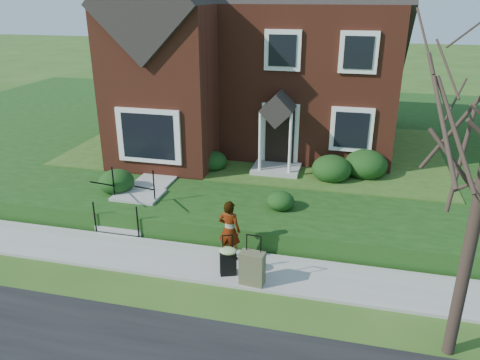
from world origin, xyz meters
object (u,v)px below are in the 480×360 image
(woman, at_px, (229,230))
(suitcase_black, at_px, (228,260))
(front_steps, at_px, (132,206))
(suitcase_olive, at_px, (252,268))

(woman, relative_size, suitcase_black, 1.54)
(front_steps, distance_m, woman, 3.72)
(suitcase_black, bearing_deg, front_steps, 126.63)
(woman, bearing_deg, front_steps, -15.53)
(front_steps, relative_size, suitcase_olive, 1.67)
(suitcase_black, bearing_deg, suitcase_olive, -41.36)
(front_steps, relative_size, woman, 1.28)
(front_steps, distance_m, suitcase_black, 4.17)
(front_steps, xyz_separation_m, suitcase_olive, (4.17, -2.44, 0.01))
(front_steps, bearing_deg, suitcase_black, -32.01)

